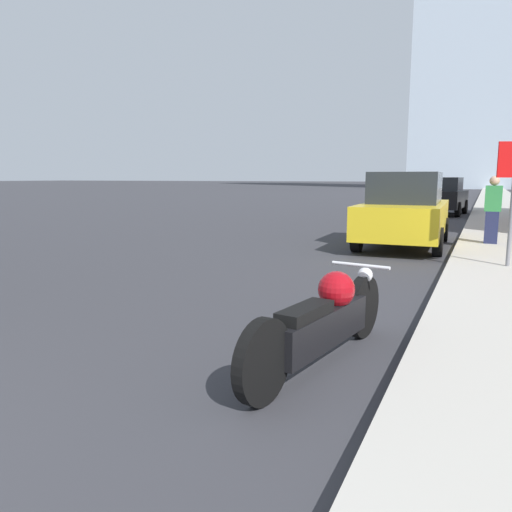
{
  "coord_description": "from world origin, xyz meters",
  "views": [
    {
      "loc": [
        4.12,
        -0.03,
        1.68
      ],
      "look_at": [
        1.18,
        6.38,
        0.56
      ],
      "focal_mm": 35.0,
      "sensor_mm": 36.0,
      "label": 1
    }
  ],
  "objects_px": {
    "pedestrian": "(493,210)",
    "motorcycle": "(324,320)",
    "parked_car_yellow": "(405,210)",
    "parked_car_black": "(441,196)"
  },
  "relations": [
    {
      "from": "parked_car_yellow",
      "to": "parked_car_black",
      "type": "xyz_separation_m",
      "value": [
        -0.09,
        11.55,
        -0.04
      ]
    },
    {
      "from": "motorcycle",
      "to": "parked_car_yellow",
      "type": "bearing_deg",
      "value": 103.08
    },
    {
      "from": "parked_car_yellow",
      "to": "pedestrian",
      "type": "xyz_separation_m",
      "value": [
        1.93,
        0.23,
        0.06
      ]
    },
    {
      "from": "parked_car_black",
      "to": "pedestrian",
      "type": "relative_size",
      "value": 2.56
    },
    {
      "from": "parked_car_yellow",
      "to": "parked_car_black",
      "type": "relative_size",
      "value": 1.13
    },
    {
      "from": "pedestrian",
      "to": "motorcycle",
      "type": "bearing_deg",
      "value": -99.33
    },
    {
      "from": "parked_car_yellow",
      "to": "parked_car_black",
      "type": "bearing_deg",
      "value": 88.69
    },
    {
      "from": "motorcycle",
      "to": "pedestrian",
      "type": "bearing_deg",
      "value": 90.14
    },
    {
      "from": "parked_car_yellow",
      "to": "pedestrian",
      "type": "distance_m",
      "value": 1.95
    },
    {
      "from": "pedestrian",
      "to": "parked_car_yellow",
      "type": "bearing_deg",
      "value": -173.23
    }
  ]
}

